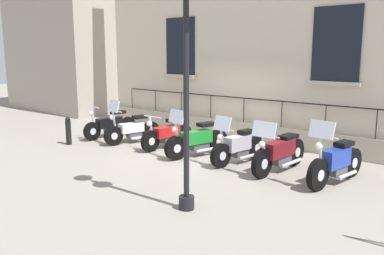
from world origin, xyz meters
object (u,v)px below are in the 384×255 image
(motorcycle_green, at_px, (197,140))
(motorcycle_blue, at_px, (336,163))
(motorcycle_maroon, at_px, (279,153))
(lamppost, at_px, (186,35))
(bollard, at_px, (68,131))
(motorcycle_black, at_px, (110,125))
(motorcycle_red, at_px, (167,134))
(motorcycle_silver, at_px, (238,147))
(motorcycle_white, at_px, (132,129))

(motorcycle_green, xyz_separation_m, motorcycle_blue, (-0.10, 3.77, 0.02))
(motorcycle_maroon, xyz_separation_m, lamppost, (3.19, -0.14, 2.61))
(motorcycle_green, relative_size, bollard, 2.43)
(motorcycle_green, height_order, motorcycle_maroon, motorcycle_green)
(motorcycle_black, xyz_separation_m, motorcycle_maroon, (-0.10, 6.19, 0.04))
(motorcycle_red, relative_size, motorcycle_blue, 0.96)
(motorcycle_red, height_order, motorcycle_green, motorcycle_green)
(motorcycle_red, xyz_separation_m, motorcycle_silver, (0.06, 2.54, 0.01))
(lamppost, bearing_deg, motorcycle_green, -143.25)
(motorcycle_maroon, bearing_deg, motorcycle_green, -86.64)
(motorcycle_black, relative_size, motorcycle_silver, 1.07)
(motorcycle_black, relative_size, motorcycle_white, 1.07)
(motorcycle_green, bearing_deg, motorcycle_red, -97.44)
(motorcycle_white, distance_m, motorcycle_red, 1.34)
(motorcycle_green, bearing_deg, motorcycle_blue, 91.50)
(motorcycle_maroon, distance_m, motorcycle_blue, 1.36)
(motorcycle_red, distance_m, motorcycle_green, 1.28)
(motorcycle_black, xyz_separation_m, motorcycle_red, (-0.12, 2.51, -0.00))
(motorcycle_silver, bearing_deg, motorcycle_white, -87.59)
(motorcycle_white, bearing_deg, motorcycle_black, -94.72)
(motorcycle_green, bearing_deg, motorcycle_maroon, 93.36)
(motorcycle_red, bearing_deg, motorcycle_blue, 89.23)
(motorcycle_silver, height_order, lamppost, lamppost)
(motorcycle_white, bearing_deg, motorcycle_red, 99.34)
(motorcycle_maroon, bearing_deg, motorcycle_white, -87.78)
(motorcycle_red, relative_size, lamppost, 0.49)
(bollard, bearing_deg, motorcycle_silver, 107.18)
(motorcycle_black, distance_m, bollard, 1.53)
(motorcycle_white, height_order, motorcycle_silver, motorcycle_white)
(motorcycle_silver, xyz_separation_m, motorcycle_blue, (0.01, 2.50, 0.04))
(motorcycle_black, relative_size, motorcycle_blue, 0.99)
(motorcycle_white, height_order, motorcycle_maroon, motorcycle_white)
(motorcycle_white, height_order, lamppost, lamppost)
(motorcycle_black, relative_size, lamppost, 0.50)
(motorcycle_white, distance_m, bollard, 1.92)
(motorcycle_red, distance_m, motorcycle_blue, 5.04)
(motorcycle_maroon, bearing_deg, motorcycle_red, -90.37)
(motorcycle_maroon, xyz_separation_m, motorcycle_blue, (0.04, 1.36, 0.00))
(motorcycle_green, bearing_deg, motorcycle_black, -90.69)
(motorcycle_green, bearing_deg, motorcycle_white, -88.84)
(motorcycle_black, xyz_separation_m, motorcycle_silver, (-0.06, 5.05, 0.01))
(motorcycle_black, relative_size, motorcycle_maroon, 0.95)
(bollard, bearing_deg, motorcycle_maroon, 104.48)
(motorcycle_white, height_order, bollard, motorcycle_white)
(motorcycle_white, distance_m, lamppost, 6.30)
(motorcycle_silver, relative_size, lamppost, 0.47)
(motorcycle_red, xyz_separation_m, bollard, (1.65, -2.61, 0.02))
(lamppost, bearing_deg, motorcycle_blue, 154.61)
(motorcycle_maroon, bearing_deg, motorcycle_black, -89.11)
(motorcycle_green, height_order, lamppost, lamppost)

